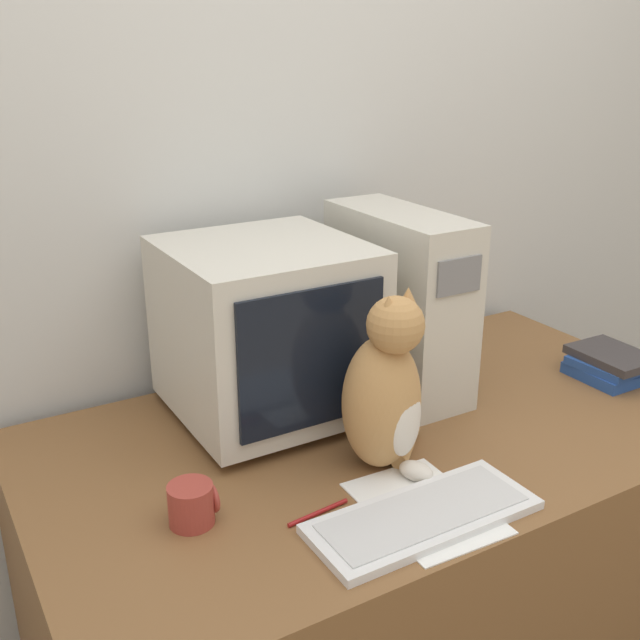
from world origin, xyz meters
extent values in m
cube|color=silver|center=(0.00, 0.98, 1.25)|extent=(7.00, 0.05, 2.50)
cube|color=brown|center=(0.00, 0.46, 0.35)|extent=(1.64, 0.91, 0.70)
cube|color=beige|center=(-0.21, 0.67, 0.72)|extent=(0.30, 0.26, 0.02)
cube|color=beige|center=(-0.21, 0.67, 0.93)|extent=(0.43, 0.43, 0.40)
cube|color=black|center=(-0.21, 0.45, 0.93)|extent=(0.34, 0.01, 0.31)
cube|color=beige|center=(0.15, 0.64, 0.93)|extent=(0.18, 0.44, 0.46)
cube|color=slate|center=(0.15, 0.42, 1.06)|extent=(0.12, 0.01, 0.08)
cube|color=silver|center=(-0.15, 0.13, 0.71)|extent=(0.45, 0.18, 0.02)
cube|color=silver|center=(-0.15, 0.13, 0.72)|extent=(0.40, 0.14, 0.00)
ellipsoid|color=#B7844C|center=(-0.11, 0.34, 0.85)|extent=(0.22, 0.21, 0.29)
ellipsoid|color=beige|center=(-0.09, 0.28, 0.83)|extent=(0.10, 0.07, 0.16)
sphere|color=#B7844C|center=(-0.10, 0.31, 1.03)|extent=(0.15, 0.15, 0.12)
cone|color=#B7844C|center=(-0.12, 0.30, 1.07)|extent=(0.04, 0.04, 0.04)
cone|color=#B7844C|center=(-0.06, 0.33, 1.07)|extent=(0.04, 0.04, 0.04)
ellipsoid|color=beige|center=(-0.08, 0.25, 0.72)|extent=(0.07, 0.09, 0.04)
cylinder|color=#B7844C|center=(-0.03, 0.35, 0.72)|extent=(0.14, 0.13, 0.03)
cube|color=#234793|center=(0.66, 0.39, 0.72)|extent=(0.16, 0.18, 0.03)
cube|color=#234793|center=(0.66, 0.38, 0.74)|extent=(0.15, 0.18, 0.02)
cube|color=#383333|center=(0.67, 0.38, 0.77)|extent=(0.16, 0.21, 0.02)
cylinder|color=maroon|center=(-0.32, 0.24, 0.71)|extent=(0.14, 0.02, 0.01)
cube|color=white|center=(-0.13, 0.16, 0.71)|extent=(0.22, 0.30, 0.00)
cylinder|color=#9E382D|center=(-0.53, 0.34, 0.74)|extent=(0.09, 0.09, 0.08)
torus|color=#9E382D|center=(-0.49, 0.34, 0.74)|extent=(0.01, 0.06, 0.06)
camera|label=1|loc=(-0.92, -0.80, 1.55)|focal=42.00mm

